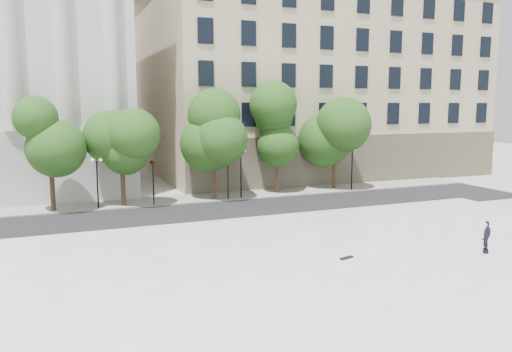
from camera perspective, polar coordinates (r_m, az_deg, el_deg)
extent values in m
plane|color=#AAA8A1|center=(20.42, 4.86, -14.82)|extent=(160.00, 160.00, 0.00)
cube|color=white|center=(22.87, 1.40, -11.63)|extent=(44.00, 22.00, 0.45)
cube|color=black|center=(36.65, -8.01, -4.49)|extent=(60.00, 8.00, 0.02)
cube|color=#9A988E|center=(42.37, -10.00, -2.76)|extent=(60.00, 4.00, 0.12)
cube|color=#C0B292|center=(62.69, 5.17, 10.39)|extent=(36.00, 26.00, 21.00)
cylinder|color=black|center=(40.15, -11.65, -0.95)|extent=(0.10, 0.10, 3.50)
imported|color=black|center=(39.89, -11.74, 2.01)|extent=(1.01, 1.65, 0.67)
cylinder|color=black|center=(41.70, -3.22, -0.46)|extent=(0.10, 0.10, 3.50)
imported|color=black|center=(41.44, -3.25, 2.43)|extent=(0.88, 1.85, 0.73)
imported|color=black|center=(28.21, 24.73, -7.59)|extent=(1.57, 1.63, 0.45)
cube|color=black|center=(25.28, 10.31, -9.18)|extent=(0.84, 0.42, 0.08)
cylinder|color=#382619|center=(40.38, -22.22, -1.87)|extent=(0.36, 0.36, 2.76)
sphere|color=#163E11|center=(39.94, -22.50, 3.44)|extent=(3.67, 3.67, 3.67)
cylinder|color=#382619|center=(40.62, -14.95, -1.30)|extent=(0.36, 0.36, 3.02)
sphere|color=#163E11|center=(40.18, -15.16, 4.47)|extent=(4.11, 4.11, 4.11)
cylinder|color=#382619|center=(42.13, -4.80, -0.86)|extent=(0.36, 0.36, 2.82)
sphere|color=#163E11|center=(41.71, -4.86, 4.33)|extent=(4.60, 4.60, 4.60)
cylinder|color=#382619|center=(45.06, 2.46, -0.06)|extent=(0.36, 0.36, 3.12)
sphere|color=#163E11|center=(44.66, 2.49, 5.32)|extent=(3.79, 3.79, 3.79)
cylinder|color=#382619|center=(48.12, 8.90, 0.09)|extent=(0.36, 0.36, 2.66)
sphere|color=#163E11|center=(47.76, 9.00, 4.38)|extent=(4.49, 4.49, 4.49)
cylinder|color=black|center=(39.91, -17.66, -1.04)|extent=(0.12, 0.12, 3.75)
cube|color=black|center=(39.66, -17.78, 1.63)|extent=(0.60, 0.06, 0.06)
sphere|color=white|center=(39.63, -18.21, 1.75)|extent=(0.28, 0.28, 0.28)
sphere|color=white|center=(39.68, -17.35, 1.80)|extent=(0.28, 0.28, 0.28)
cylinder|color=black|center=(42.36, -1.73, 0.05)|extent=(0.12, 0.12, 4.05)
cube|color=black|center=(42.13, -1.74, 2.78)|extent=(0.60, 0.06, 0.06)
sphere|color=white|center=(42.02, -2.12, 2.90)|extent=(0.28, 0.28, 0.28)
sphere|color=white|center=(42.23, -1.36, 2.93)|extent=(0.28, 0.28, 0.28)
cylinder|color=black|center=(47.32, 10.90, 0.61)|extent=(0.12, 0.12, 3.82)
cube|color=black|center=(47.12, 10.96, 2.92)|extent=(0.60, 0.06, 0.06)
sphere|color=white|center=(46.95, 10.66, 3.03)|extent=(0.28, 0.28, 0.28)
sphere|color=white|center=(47.27, 11.27, 3.05)|extent=(0.28, 0.28, 0.28)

